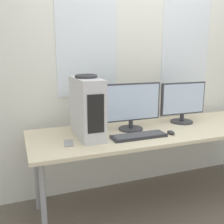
{
  "coord_description": "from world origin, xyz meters",
  "views": [
    {
      "loc": [
        -1.22,
        -1.59,
        1.41
      ],
      "look_at": [
        -0.48,
        0.38,
        0.93
      ],
      "focal_mm": 42.0,
      "sensor_mm": 36.0,
      "label": 1
    }
  ],
  "objects": [
    {
      "name": "desk",
      "position": [
        0.0,
        0.38,
        0.69
      ],
      "size": [
        2.35,
        0.75,
        0.74
      ],
      "color": "beige",
      "rests_on": "ground_plane"
    },
    {
      "name": "monitor_right_near",
      "position": [
        0.3,
        0.49,
        0.94
      ],
      "size": [
        0.48,
        0.21,
        0.39
      ],
      "color": "#333338",
      "rests_on": "desk"
    },
    {
      "name": "monitor_main",
      "position": [
        -0.28,
        0.44,
        0.96
      ],
      "size": [
        0.54,
        0.21,
        0.41
      ],
      "color": "#333338",
      "rests_on": "desk"
    },
    {
      "name": "pc_tower",
      "position": [
        -0.68,
        0.41,
        0.98
      ],
      "size": [
        0.18,
        0.5,
        0.48
      ],
      "color": "silver",
      "rests_on": "desk"
    },
    {
      "name": "wall_back",
      "position": [
        0.0,
        0.88,
        1.35
      ],
      "size": [
        8.0,
        0.07,
        2.7
      ],
      "color": "silver",
      "rests_on": "ground_plane"
    },
    {
      "name": "mouse",
      "position": [
        -0.02,
        0.2,
        0.75
      ],
      "size": [
        0.05,
        0.08,
        0.03
      ],
      "color": "#2D2D2D",
      "rests_on": "desk"
    },
    {
      "name": "keyboard",
      "position": [
        -0.3,
        0.23,
        0.75
      ],
      "size": [
        0.46,
        0.15,
        0.02
      ],
      "color": "#28282D",
      "rests_on": "desk"
    },
    {
      "name": "cell_phone",
      "position": [
        -0.87,
        0.27,
        0.74
      ],
      "size": [
        0.09,
        0.14,
        0.01
      ],
      "rotation": [
        0.0,
        0.0,
        -0.16
      ],
      "color": "#99999E",
      "rests_on": "desk"
    },
    {
      "name": "headphones",
      "position": [
        -0.68,
        0.41,
        1.23
      ],
      "size": [
        0.18,
        0.18,
        0.03
      ],
      "color": "#333338",
      "rests_on": "pc_tower"
    }
  ]
}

